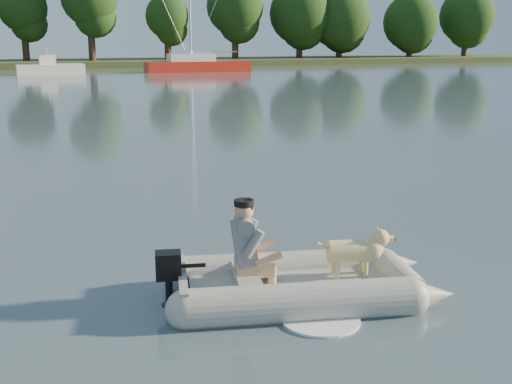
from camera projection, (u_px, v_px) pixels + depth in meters
name	position (u px, v px, depth m)	size (l,w,h in m)	color
water	(300.00, 314.00, 6.84)	(160.00, 160.00, 0.00)	slate
shore_bank	(53.00, 64.00, 63.60)	(160.00, 12.00, 0.70)	#47512D
treeline	(155.00, 12.00, 64.85)	(92.61, 7.35, 9.27)	#332316
dinghy	(302.00, 253.00, 7.17)	(4.26, 3.04, 1.24)	gray
man	(246.00, 240.00, 7.08)	(0.65, 0.55, 0.96)	slate
dog	(350.00, 255.00, 7.31)	(0.83, 0.30, 0.55)	tan
outboard_motor	(169.00, 281.00, 7.01)	(0.37, 0.26, 0.70)	black
motorboat	(50.00, 61.00, 49.86)	(5.26, 2.02, 2.23)	white
sailboat	(196.00, 65.00, 54.32)	(8.74, 2.68, 12.00)	red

